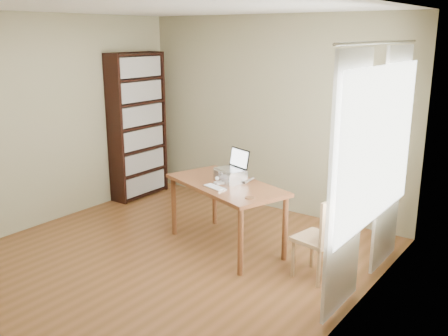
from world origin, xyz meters
TOP-DOWN VIEW (x-y plane):
  - room at (0.03, 0.01)m, footprint 4.04×4.54m
  - bookshelf at (-1.83, 1.55)m, footprint 0.30×0.90m
  - curtains at (1.92, 0.80)m, footprint 0.03×1.90m
  - desk at (0.30, 0.79)m, footprint 1.58×1.13m
  - laptop_stand at (0.30, 0.87)m, footprint 0.32×0.25m
  - laptop at (0.30, 0.93)m, footprint 0.37×0.36m
  - keyboard at (0.31, 0.57)m, footprint 0.30×0.18m
  - coaster at (0.80, 0.52)m, footprint 0.10×0.10m
  - cat at (0.33, 0.90)m, footprint 0.24×0.48m
  - chair at (1.53, 0.71)m, footprint 0.44×0.44m

SIDE VIEW (x-z plane):
  - chair at x=1.53m, z-range 0.03..0.89m
  - desk at x=0.30m, z-range 0.28..1.03m
  - coaster at x=0.80m, z-range 0.75..0.76m
  - keyboard at x=0.31m, z-range 0.75..0.77m
  - cat at x=0.33m, z-range 0.74..0.89m
  - laptop_stand at x=0.30m, z-range 0.77..0.90m
  - laptop at x=0.30m, z-range 0.83..1.05m
  - bookshelf at x=-1.83m, z-range 0.00..2.10m
  - curtains at x=1.92m, z-range 0.05..2.29m
  - room at x=0.03m, z-range -0.02..2.62m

